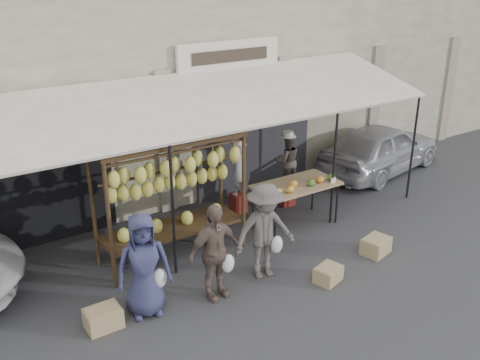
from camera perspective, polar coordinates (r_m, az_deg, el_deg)
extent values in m
plane|color=#2D2D30|center=(8.95, 2.42, -11.25)|extent=(90.00, 90.00, 0.00)
cube|color=beige|center=(13.36, -14.25, 15.45)|extent=(24.00, 6.00, 7.00)
cube|color=#232328|center=(12.13, 1.57, 4.57)|extent=(3.00, 0.10, 2.50)
cube|color=black|center=(10.37, -20.38, -0.02)|extent=(2.60, 0.10, 2.50)
cube|color=silver|center=(11.26, -1.17, 13.14)|extent=(2.40, 0.10, 0.60)
cube|color=silver|center=(9.71, -5.27, 8.25)|extent=(10.00, 2.34, 0.63)
cylinder|color=black|center=(8.80, -7.16, -3.39)|extent=(0.05, 0.05, 2.30)
cylinder|color=black|center=(10.64, 9.96, 1.08)|extent=(0.05, 0.05, 2.30)
cylinder|color=black|center=(12.26, 17.94, 3.16)|extent=(0.05, 0.05, 2.30)
cylinder|color=#312113|center=(8.61, -13.72, -4.89)|extent=(0.07, 0.07, 2.20)
cylinder|color=#312113|center=(9.59, 0.38, -1.30)|extent=(0.07, 0.07, 2.20)
cylinder|color=#312113|center=(9.30, -15.42, -2.96)|extent=(0.07, 0.07, 2.20)
cylinder|color=#312113|center=(10.22, -2.09, 0.20)|extent=(0.07, 0.07, 2.20)
cube|color=#312113|center=(8.96, -7.74, 4.28)|extent=(2.60, 0.90, 0.07)
cylinder|color=#312113|center=(8.70, -6.69, 2.94)|extent=(2.50, 0.05, 0.05)
cylinder|color=#312113|center=(9.30, -8.64, 4.13)|extent=(2.50, 0.05, 0.05)
cylinder|color=#312113|center=(9.14, -7.56, 1.00)|extent=(2.50, 0.05, 0.05)
cube|color=#312113|center=(9.59, -7.23, -5.13)|extent=(2.50, 0.80, 0.05)
ellipsoid|color=#ECE95E|center=(8.39, -13.34, 0.04)|extent=(0.20, 0.18, 0.30)
ellipsoid|color=#ECE95E|center=(8.60, -12.30, 0.47)|extent=(0.20, 0.18, 0.30)
ellipsoid|color=#ECE95E|center=(8.54, -10.57, 0.51)|extent=(0.20, 0.18, 0.30)
ellipsoid|color=#ECE95E|center=(8.75, -9.62, 0.97)|extent=(0.20, 0.18, 0.30)
ellipsoid|color=#ECE95E|center=(8.69, -7.91, 1.17)|extent=(0.20, 0.18, 0.30)
ellipsoid|color=#ECE95E|center=(8.91, -7.05, 1.63)|extent=(0.20, 0.18, 0.30)
ellipsoid|color=#ECE95E|center=(8.88, -5.35, 1.62)|extent=(0.20, 0.18, 0.30)
ellipsoid|color=#ECE95E|center=(9.09, -4.58, 2.35)|extent=(0.20, 0.18, 0.30)
ellipsoid|color=#ECE95E|center=(9.08, -2.90, 2.20)|extent=(0.20, 0.18, 0.30)
ellipsoid|color=#ECE95E|center=(9.30, -2.20, 2.76)|extent=(0.20, 0.18, 0.30)
ellipsoid|color=#ECE95E|center=(9.29, -0.55, 2.77)|extent=(0.20, 0.18, 0.30)
ellipsoid|color=#ECE95E|center=(8.86, -13.60, -1.56)|extent=(0.20, 0.18, 0.30)
ellipsoid|color=#ECE95E|center=(8.93, -12.34, -1.36)|extent=(0.20, 0.18, 0.30)
ellipsoid|color=#ECE95E|center=(9.01, -11.08, -1.28)|extent=(0.20, 0.18, 0.30)
ellipsoid|color=#ECE95E|center=(9.08, -9.86, -0.95)|extent=(0.20, 0.18, 0.30)
ellipsoid|color=#ECE95E|center=(9.14, -8.68, -0.48)|extent=(0.20, 0.18, 0.30)
ellipsoid|color=#ECE95E|center=(9.22, -7.49, -0.25)|extent=(0.20, 0.18, 0.30)
ellipsoid|color=#ECE95E|center=(9.32, -6.32, -0.20)|extent=(0.20, 0.18, 0.30)
ellipsoid|color=#ECE95E|center=(9.41, -5.19, 0.13)|extent=(0.20, 0.18, 0.30)
ellipsoid|color=#ECE95E|center=(9.49, -4.07, 0.43)|extent=(0.20, 0.18, 0.30)
ellipsoid|color=#ECE95E|center=(9.59, -2.98, 0.68)|extent=(0.20, 0.18, 0.30)
ellipsoid|color=#ECE95E|center=(9.69, -1.91, 0.87)|extent=(0.20, 0.18, 0.30)
cube|color=#9D8857|center=(10.53, 6.01, -0.54)|extent=(1.70, 0.90, 0.05)
cylinder|color=black|center=(10.02, 3.77, -4.53)|extent=(0.04, 0.04, 0.85)
cylinder|color=black|center=(10.93, 10.28, -2.49)|extent=(0.04, 0.04, 0.85)
cylinder|color=black|center=(10.56, 1.38, -3.02)|extent=(0.04, 0.04, 0.85)
cylinder|color=black|center=(11.43, 7.78, -1.20)|extent=(0.04, 0.04, 0.85)
ellipsoid|color=gold|center=(9.95, 4.07, -1.27)|extent=(0.18, 0.14, 0.14)
ellipsoid|color=gold|center=(10.08, 5.38, -1.00)|extent=(0.18, 0.14, 0.14)
ellipsoid|color=orange|center=(10.33, 5.72, -0.42)|extent=(0.18, 0.14, 0.14)
ellipsoid|color=#477226|center=(10.43, 7.60, -0.29)|extent=(0.18, 0.14, 0.14)
ellipsoid|color=orange|center=(10.61, 8.55, 0.06)|extent=(0.18, 0.14, 0.14)
ellipsoid|color=#477226|center=(10.77, 9.70, 0.32)|extent=(0.18, 0.14, 0.14)
imported|color=#A6A6A6|center=(11.01, -0.21, 1.21)|extent=(0.47, 0.39, 1.12)
imported|color=#4D433F|center=(11.39, 5.06, 2.06)|extent=(0.67, 0.60, 1.16)
imported|color=navy|center=(8.04, -10.26, -8.95)|extent=(0.89, 0.67, 1.64)
imported|color=#6D584F|center=(8.30, -2.80, -7.72)|extent=(0.97, 0.49, 1.58)
imported|color=#534E4C|center=(8.81, 2.64, -5.52)|extent=(1.16, 0.77, 1.67)
cube|color=maroon|center=(11.31, -0.20, -2.42)|extent=(0.32, 0.32, 0.42)
cube|color=maroon|center=(11.69, 4.93, -1.62)|extent=(0.39, 0.39, 0.44)
cube|color=tan|center=(9.11, 9.39, -9.88)|extent=(0.52, 0.45, 0.27)
cube|color=tan|center=(10.08, 14.29, -6.82)|extent=(0.58, 0.50, 0.30)
cube|color=tan|center=(8.23, -14.38, -14.09)|extent=(0.51, 0.39, 0.30)
imported|color=#A3A3A8|center=(13.80, 14.77, 3.33)|extent=(3.90, 2.13, 1.26)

